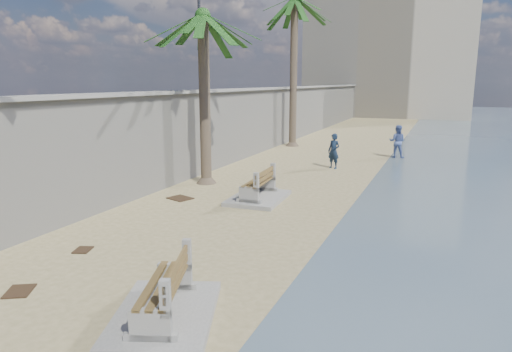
% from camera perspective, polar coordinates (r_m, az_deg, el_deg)
% --- Properties ---
extents(ground_plane, '(140.00, 140.00, 0.00)m').
position_cam_1_polar(ground_plane, '(8.03, -16.94, -18.38)').
color(ground_plane, tan).
extents(seawall, '(0.45, 70.00, 3.50)m').
position_cam_1_polar(seawall, '(27.18, 1.35, 7.08)').
color(seawall, gray).
rests_on(seawall, ground_plane).
extents(wall_cap, '(0.80, 70.00, 0.12)m').
position_cam_1_polar(wall_cap, '(27.10, 1.37, 10.87)').
color(wall_cap, gray).
rests_on(wall_cap, seawall).
extents(end_building, '(18.00, 12.00, 14.00)m').
position_cam_1_polar(end_building, '(57.72, 16.46, 14.30)').
color(end_building, '#B7AA93').
rests_on(end_building, ground_plane).
extents(bench_near, '(2.38, 2.83, 1.01)m').
position_cam_1_polar(bench_near, '(8.09, -11.43, -14.30)').
color(bench_near, gray).
rests_on(bench_near, ground_plane).
extents(bench_far, '(1.80, 2.54, 1.03)m').
position_cam_1_polar(bench_far, '(15.45, 0.27, -1.39)').
color(bench_far, gray).
rests_on(bench_far, ground_plane).
extents(palm_mid, '(5.00, 5.00, 7.23)m').
position_cam_1_polar(palm_mid, '(17.92, -6.66, 19.03)').
color(palm_mid, brown).
rests_on(palm_mid, ground_plane).
extents(palm_back, '(5.00, 5.00, 9.63)m').
position_cam_1_polar(palm_back, '(28.76, 4.86, 20.94)').
color(palm_back, brown).
rests_on(palm_back, ground_plane).
extents(streetlight, '(0.28, 0.28, 5.12)m').
position_cam_1_polar(streetlight, '(19.98, -7.12, 19.38)').
color(streetlight, '#2D2D33').
rests_on(streetlight, wall_cap).
extents(person_a, '(0.79, 0.67, 1.86)m').
position_cam_1_polar(person_a, '(21.32, 9.71, 3.40)').
color(person_a, '#142339').
rests_on(person_a, ground_plane).
extents(person_b, '(0.93, 0.73, 1.91)m').
position_cam_1_polar(person_b, '(25.18, 17.24, 4.36)').
color(person_b, '#4A5D9A').
rests_on(person_b, ground_plane).
extents(debris_b, '(0.69, 0.73, 0.03)m').
position_cam_1_polar(debris_b, '(10.10, -27.47, -12.65)').
color(debris_b, '#382616').
rests_on(debris_b, ground_plane).
extents(debris_c, '(0.95, 0.86, 0.03)m').
position_cam_1_polar(debris_c, '(15.93, -9.47, -2.76)').
color(debris_c, '#382616').
rests_on(debris_c, ground_plane).
extents(debris_d, '(0.49, 0.55, 0.03)m').
position_cam_1_polar(debris_d, '(11.78, -20.83, -8.63)').
color(debris_d, '#382616').
rests_on(debris_d, ground_plane).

